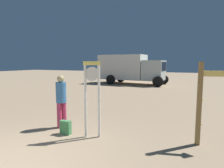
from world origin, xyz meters
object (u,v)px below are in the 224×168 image
box_truck_near (130,68)px  backpack (66,128)px  standing_clock (92,92)px  arrow_sign (213,90)px  person_near_clock (61,99)px

box_truck_near → backpack: bearing=-79.7°
standing_clock → arrow_sign: bearing=13.0°
standing_clock → box_truck_near: bearing=103.8°
backpack → arrow_sign: bearing=12.2°
arrow_sign → backpack: 4.04m
person_near_clock → box_truck_near: size_ratio=0.25×
arrow_sign → person_near_clock: 4.28m
standing_clock → arrow_sign: standing_clock is taller
arrow_sign → box_truck_near: (-6.18, 12.44, 0.15)m
person_near_clock → backpack: (0.47, -0.43, -0.74)m
person_near_clock → backpack: bearing=-42.2°
arrow_sign → box_truck_near: box_truck_near is taller
arrow_sign → backpack: size_ratio=5.24×
box_truck_near → person_near_clock: bearing=-81.4°
standing_clock → backpack: standing_clock is taller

